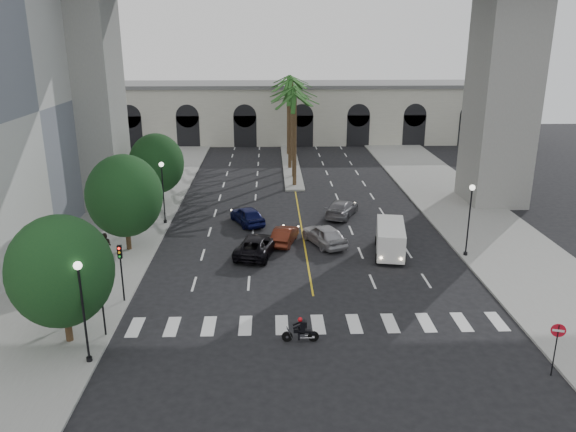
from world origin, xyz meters
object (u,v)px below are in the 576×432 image
object	(u,v)px
car_a	(324,235)
cargo_van	(390,238)
car_d	(342,208)
traffic_signal_near	(101,294)
motorcycle_rider	(301,331)
car_c	(257,245)
pedestrian_b	(106,246)
car_b	(285,235)
lamp_post_right	(470,214)
car_e	(247,215)
pedestrian_a	(85,276)
do_not_enter_sign	(557,338)
lamp_post_left_near	(82,304)
traffic_signal_far	(121,264)
lamp_post_left_far	(163,187)

from	to	relation	value
car_a	cargo_van	xyz separation A→B (m)	(4.56, -2.15, 0.43)
car_d	traffic_signal_near	bearing A→B (deg)	76.48
motorcycle_rider	car_a	distance (m)	14.30
car_c	pedestrian_b	world-z (taller)	pedestrian_b
car_b	lamp_post_right	bearing A→B (deg)	-179.15
car_d	cargo_van	size ratio (longest dim) A/B	0.91
traffic_signal_near	car_d	bearing A→B (deg)	53.52
cargo_van	pedestrian_b	xyz separation A→B (m)	(-20.24, -0.33, -0.17)
car_c	car_e	size ratio (longest dim) A/B	1.16
pedestrian_b	traffic_signal_near	bearing A→B (deg)	-56.33
car_d	pedestrian_b	distance (m)	20.21
car_b	car_d	world-z (taller)	car_d
car_b	car_e	bearing A→B (deg)	-42.88
motorcycle_rider	pedestrian_b	bearing A→B (deg)	139.63
pedestrian_a	do_not_enter_sign	size ratio (longest dim) A/B	0.63
motorcycle_rider	pedestrian_b	world-z (taller)	pedestrian_b
car_a	pedestrian_b	world-z (taller)	pedestrian_b
car_c	car_d	distance (m)	11.42
car_d	car_e	xyz separation A→B (m)	(-8.19, -1.84, 0.04)
lamp_post_left_near	traffic_signal_far	distance (m)	6.54
car_e	lamp_post_left_far	bearing A→B (deg)	-24.47
lamp_post_left_near	do_not_enter_sign	xyz separation A→B (m)	(21.90, -1.72, -1.26)
traffic_signal_near	traffic_signal_far	xyz separation A→B (m)	(0.00, 4.00, 0.00)
traffic_signal_near	do_not_enter_sign	bearing A→B (deg)	-10.95
car_b	car_e	distance (m)	5.61
traffic_signal_far	car_b	bearing A→B (deg)	44.67
car_a	pedestrian_a	size ratio (longest dim) A/B	2.74
car_d	pedestrian_b	xyz separation A→B (m)	(-17.87, -9.44, 0.34)
lamp_post_right	traffic_signal_far	bearing A→B (deg)	-164.02
lamp_post_right	car_a	xyz separation A→B (m)	(-9.90, 2.81, -2.43)
lamp_post_left_far	do_not_enter_sign	distance (m)	31.58
lamp_post_left_far	car_d	bearing A→B (deg)	6.67
pedestrian_b	car_b	bearing A→B (deg)	31.46
car_a	pedestrian_b	size ratio (longest dim) A/B	2.57
car_b	pedestrian_a	world-z (taller)	pedestrian_a
lamp_post_left_far	car_e	size ratio (longest dim) A/B	1.20
motorcycle_rider	car_b	bearing A→B (deg)	92.90
car_e	cargo_van	distance (m)	12.82
lamp_post_left_far	cargo_van	xyz separation A→B (m)	(17.46, -7.34, -2.00)
lamp_post_right	car_a	size ratio (longest dim) A/B	1.15
lamp_post_left_near	cargo_van	bearing A→B (deg)	38.04
car_d	pedestrian_a	bearing A→B (deg)	62.40
car_e	pedestrian_b	xyz separation A→B (m)	(-9.68, -7.59, 0.30)
lamp_post_left_near	lamp_post_right	bearing A→B (deg)	29.69
pedestrian_b	lamp_post_left_far	bearing A→B (deg)	88.81
lamp_post_left_near	car_c	size ratio (longest dim) A/B	1.04
traffic_signal_near	pedestrian_a	xyz separation A→B (m)	(-2.76, 5.66, -1.51)
traffic_signal_far	car_d	bearing A→B (deg)	47.35
cargo_van	lamp_post_left_near	bearing A→B (deg)	-131.89
cargo_van	motorcycle_rider	bearing A→B (deg)	-110.63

